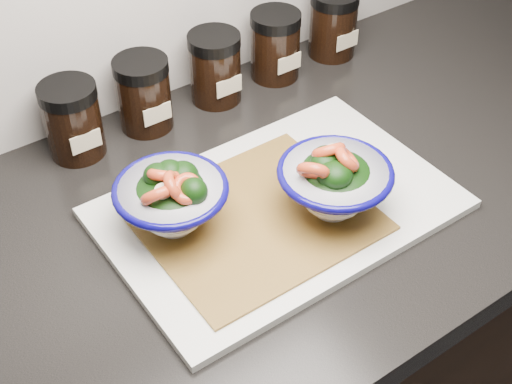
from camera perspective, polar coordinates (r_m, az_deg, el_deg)
countertop at (r=0.97m, az=-0.51°, el=-2.00°), size 3.50×0.60×0.04m
cutting_board at (r=0.94m, az=1.78°, el=-1.29°), size 0.45×0.30×0.01m
bamboo_mat at (r=0.92m, az=0.00°, el=-2.14°), size 0.28×0.24×0.00m
bowl_left at (r=0.88m, az=-6.74°, el=-0.47°), size 0.14×0.14×0.10m
bowl_right at (r=0.90m, az=6.24°, el=0.81°), size 0.15×0.15×0.11m
spice_jar_a at (r=1.04m, az=-14.45°, el=5.59°), size 0.08×0.08×0.11m
spice_jar_b at (r=1.08m, az=-8.97°, el=7.76°), size 0.08×0.08×0.11m
spice_jar_c at (r=1.12m, az=-3.29°, el=9.91°), size 0.08×0.08×0.11m
spice_jar_d at (r=1.18m, az=1.55°, el=11.65°), size 0.08×0.08×0.11m
spice_jar_e at (r=1.25m, az=6.19°, el=13.22°), size 0.08×0.08×0.11m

